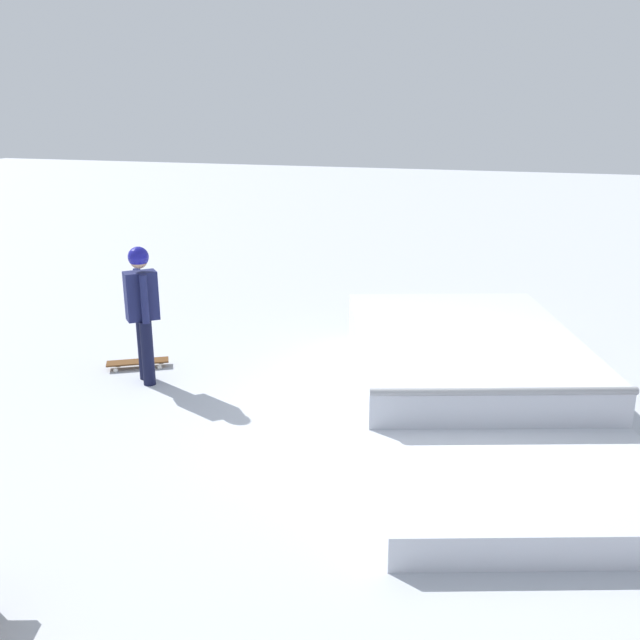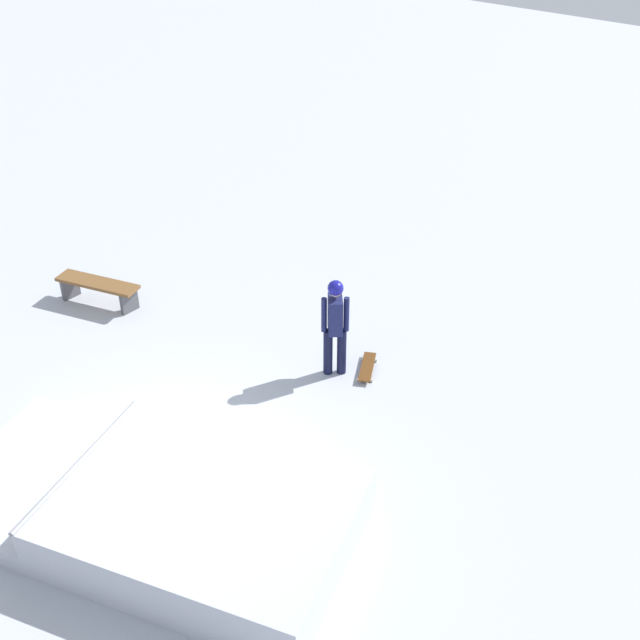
# 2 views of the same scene
# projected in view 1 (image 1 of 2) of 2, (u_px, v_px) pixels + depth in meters

# --- Properties ---
(ground_plane) EXTENTS (60.00, 60.00, 0.00)m
(ground_plane) POSITION_uv_depth(u_px,v_px,m) (403.00, 428.00, 7.62)
(ground_plane) COLOR #B2B7C1
(skate_ramp) EXTENTS (5.93, 4.10, 0.74)m
(skate_ramp) POSITION_uv_depth(u_px,v_px,m) (471.00, 377.00, 8.18)
(skate_ramp) COLOR silver
(skate_ramp) RESTS_ON ground
(skater) EXTENTS (0.42, 0.43, 1.73)m
(skater) POSITION_uv_depth(u_px,v_px,m) (142.00, 305.00, 8.60)
(skater) COLOR black
(skater) RESTS_ON ground
(skateboard) EXTENTS (0.56, 0.80, 0.09)m
(skateboard) POSITION_uv_depth(u_px,v_px,m) (138.00, 362.00, 9.33)
(skateboard) COLOR #593314
(skateboard) RESTS_ON ground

